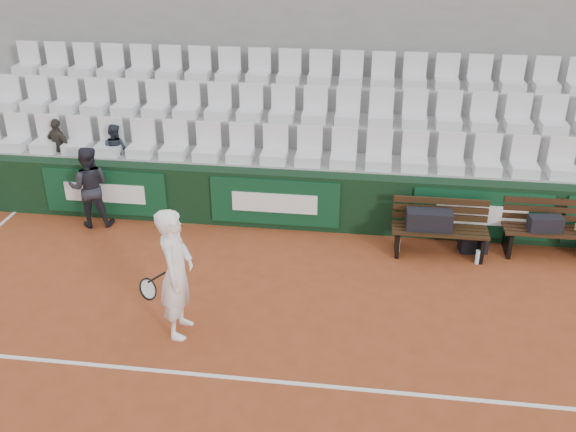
% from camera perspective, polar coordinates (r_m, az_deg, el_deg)
% --- Properties ---
extents(ground, '(80.00, 80.00, 0.00)m').
position_cam_1_polar(ground, '(7.92, -4.05, -14.24)').
color(ground, '#944121').
rests_on(ground, ground).
extents(court_baseline, '(18.00, 0.06, 0.01)m').
position_cam_1_polar(court_baseline, '(7.91, -4.05, -14.22)').
color(court_baseline, white).
rests_on(court_baseline, ground).
extents(back_barrier, '(18.00, 0.34, 1.00)m').
position_cam_1_polar(back_barrier, '(10.96, 0.33, 1.42)').
color(back_barrier, black).
rests_on(back_barrier, ground).
extents(grandstand_tier_front, '(18.00, 0.95, 1.00)m').
position_cam_1_polar(grandstand_tier_front, '(11.54, 0.40, 2.76)').
color(grandstand_tier_front, gray).
rests_on(grandstand_tier_front, ground).
extents(grandstand_tier_mid, '(18.00, 0.95, 1.45)m').
position_cam_1_polar(grandstand_tier_mid, '(12.32, 0.97, 5.49)').
color(grandstand_tier_mid, gray).
rests_on(grandstand_tier_mid, ground).
extents(grandstand_tier_back, '(18.00, 0.95, 1.90)m').
position_cam_1_polar(grandstand_tier_back, '(13.13, 1.48, 7.89)').
color(grandstand_tier_back, gray).
rests_on(grandstand_tier_back, ground).
extents(grandstand_rear_wall, '(18.00, 0.30, 4.40)m').
position_cam_1_polar(grandstand_rear_wall, '(13.39, 1.85, 13.81)').
color(grandstand_rear_wall, gray).
rests_on(grandstand_rear_wall, ground).
extents(seat_row_front, '(11.90, 0.44, 0.63)m').
position_cam_1_polar(seat_row_front, '(11.07, 0.29, 6.25)').
color(seat_row_front, silver).
rests_on(seat_row_front, grandstand_tier_front).
extents(seat_row_mid, '(11.90, 0.44, 0.63)m').
position_cam_1_polar(seat_row_mid, '(11.82, 0.91, 9.89)').
color(seat_row_mid, silver).
rests_on(seat_row_mid, grandstand_tier_mid).
extents(seat_row_back, '(11.90, 0.44, 0.63)m').
position_cam_1_polar(seat_row_back, '(12.61, 1.46, 13.08)').
color(seat_row_back, silver).
rests_on(seat_row_back, grandstand_tier_back).
extents(bench_left, '(1.50, 0.56, 0.45)m').
position_cam_1_polar(bench_left, '(10.50, 13.23, -2.23)').
color(bench_left, '#311E0E').
rests_on(bench_left, ground).
extents(bench_right, '(1.50, 0.56, 0.45)m').
position_cam_1_polar(bench_right, '(11.03, 22.24, -2.17)').
color(bench_right, '#361E10').
rests_on(bench_right, ground).
extents(sports_bag_left, '(0.71, 0.32, 0.30)m').
position_cam_1_polar(sports_bag_left, '(10.31, 12.43, -0.34)').
color(sports_bag_left, black).
rests_on(sports_bag_left, bench_left).
extents(sports_bag_right, '(0.54, 0.30, 0.24)m').
position_cam_1_polar(sports_bag_right, '(10.81, 21.90, -0.63)').
color(sports_bag_right, black).
rests_on(sports_bag_right, bench_right).
extents(sports_bag_ground, '(0.47, 0.32, 0.26)m').
position_cam_1_polar(sports_bag_ground, '(10.78, 16.13, -2.37)').
color(sports_bag_ground, black).
rests_on(sports_bag_ground, ground).
extents(water_bottle_near, '(0.07, 0.07, 0.23)m').
position_cam_1_polar(water_bottle_near, '(10.51, 9.75, -2.54)').
color(water_bottle_near, silver).
rests_on(water_bottle_near, ground).
extents(water_bottle_far, '(0.07, 0.07, 0.24)m').
position_cam_1_polar(water_bottle_far, '(10.44, 16.48, -3.52)').
color(water_bottle_far, silver).
rests_on(water_bottle_far, ground).
extents(tennis_player, '(0.72, 0.66, 1.79)m').
position_cam_1_polar(tennis_player, '(8.26, -9.90, -5.04)').
color(tennis_player, white).
rests_on(tennis_player, ground).
extents(ball_kid, '(0.81, 0.70, 1.43)m').
position_cam_1_polar(ball_kid, '(11.45, -17.24, 2.49)').
color(ball_kid, '#212129').
rests_on(ball_kid, ground).
extents(spectator_b, '(0.66, 0.48, 1.04)m').
position_cam_1_polar(spectator_b, '(12.32, -19.99, 7.79)').
color(spectator_b, '#322D28').
rests_on(spectator_b, grandstand_tier_front).
extents(spectator_c, '(0.53, 0.44, 0.99)m').
position_cam_1_polar(spectator_c, '(11.88, -15.36, 7.66)').
color(spectator_c, '#212631').
rests_on(spectator_c, grandstand_tier_front).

